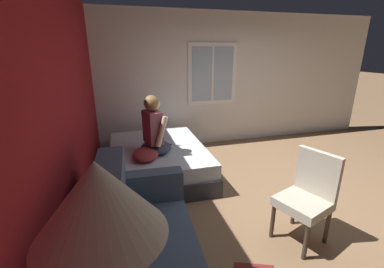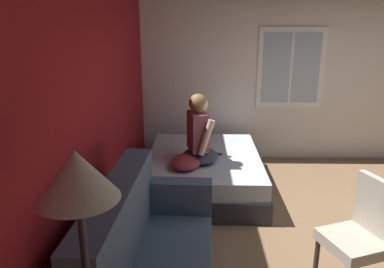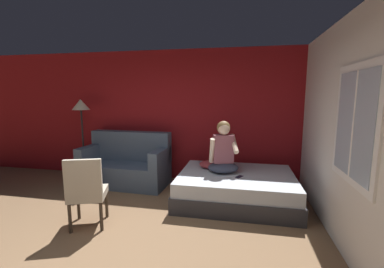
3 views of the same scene
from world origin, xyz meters
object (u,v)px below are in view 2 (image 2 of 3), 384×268
object	(u,v)px
couch	(149,264)
person_seated	(199,135)
bed	(204,172)
side_chair	(362,232)
cell_phone	(217,154)
throw_pillow	(186,162)
floor_lamp	(80,209)

from	to	relation	value
couch	person_seated	bearing A→B (deg)	-11.19
bed	side_chair	distance (m)	2.35
couch	side_chair	world-z (taller)	couch
side_chair	cell_phone	world-z (taller)	side_chair
bed	throw_pillow	world-z (taller)	throw_pillow
floor_lamp	throw_pillow	bearing A→B (deg)	-7.24
bed	cell_phone	world-z (taller)	cell_phone
person_seated	cell_phone	xyz separation A→B (m)	(0.28, -0.24, -0.35)
side_chair	floor_lamp	bearing A→B (deg)	124.83
bed	side_chair	world-z (taller)	side_chair
couch	cell_phone	size ratio (longest dim) A/B	12.05
throw_pillow	floor_lamp	bearing A→B (deg)	172.76
side_chair	couch	bearing A→B (deg)	98.58
couch	floor_lamp	world-z (taller)	floor_lamp
side_chair	cell_phone	size ratio (longest dim) A/B	6.81
side_chair	person_seated	xyz separation A→B (m)	(1.71, 1.35, 0.30)
couch	side_chair	bearing A→B (deg)	-81.42
cell_phone	person_seated	bearing A→B (deg)	-7.05
floor_lamp	cell_phone	bearing A→B (deg)	-12.95
floor_lamp	side_chair	bearing A→B (deg)	-55.17
side_chair	cell_phone	bearing A→B (deg)	29.18
couch	throw_pillow	bearing A→B (deg)	-7.38
throw_pillow	cell_phone	bearing A→B (deg)	-39.80
bed	throw_pillow	size ratio (longest dim) A/B	4.05
side_chair	person_seated	size ratio (longest dim) A/B	1.12
bed	floor_lamp	bearing A→B (deg)	169.82
bed	side_chair	bearing A→B (deg)	-146.50
couch	floor_lamp	bearing A→B (deg)	173.02
bed	person_seated	bearing A→B (deg)	164.39
side_chair	cell_phone	xyz separation A→B (m)	(1.99, 1.11, -0.05)
throw_pillow	cell_phone	world-z (taller)	throw_pillow
side_chair	bed	bearing A→B (deg)	33.50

